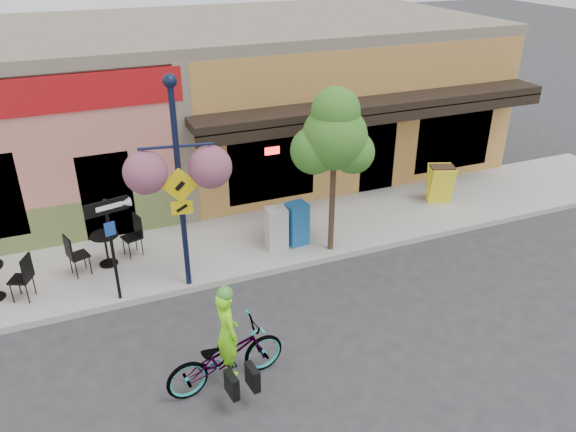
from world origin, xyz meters
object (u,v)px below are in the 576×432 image
object	(u,v)px
bicycle	(226,357)
newspaper_box_grey	(276,228)
newspaper_box_blue	(297,224)
building	(188,99)
cyclist_rider	(228,345)
one_way_sign	(113,251)
street_tree	(333,172)
lamp_post	(180,188)

from	to	relation	value
bicycle	newspaper_box_grey	bearing A→B (deg)	-39.23
bicycle	newspaper_box_blue	distance (m)	4.69
bicycle	newspaper_box_blue	xyz separation A→B (m)	(2.87, 3.71, 0.13)
newspaper_box_blue	building	bearing A→B (deg)	90.95
building	newspaper_box_grey	size ratio (longest dim) A/B	18.10
bicycle	newspaper_box_blue	bearing A→B (deg)	-44.62
cyclist_rider	one_way_sign	distance (m)	3.34
newspaper_box_grey	street_tree	distance (m)	1.93
one_way_sign	newspaper_box_blue	xyz separation A→B (m)	(4.24, 0.73, -0.59)
building	newspaper_box_blue	world-z (taller)	building
bicycle	building	bearing A→B (deg)	-17.40
lamp_post	street_tree	xyz separation A→B (m)	(3.45, 0.18, -0.28)
newspaper_box_grey	street_tree	xyz separation A→B (m)	(1.14, -0.57, 1.45)
cyclist_rider	lamp_post	xyz separation A→B (m)	(0.01, 2.98, 1.60)
cyclist_rider	one_way_sign	size ratio (longest dim) A/B	0.70
building	street_tree	bearing A→B (deg)	-75.84
lamp_post	one_way_sign	size ratio (longest dim) A/B	2.00
lamp_post	street_tree	distance (m)	3.46
one_way_sign	newspaper_box_blue	size ratio (longest dim) A/B	2.13
building	one_way_sign	size ratio (longest dim) A/B	8.14
cyclist_rider	one_way_sign	xyz separation A→B (m)	(-1.42, 2.98, 0.48)
one_way_sign	newspaper_box_blue	distance (m)	4.34
building	cyclist_rider	distance (m)	10.10
cyclist_rider	newspaper_box_grey	distance (m)	4.39
building	lamp_post	xyz separation A→B (m)	(-1.76, -6.85, 0.13)
cyclist_rider	lamp_post	world-z (taller)	lamp_post
bicycle	newspaper_box_grey	distance (m)	4.41
lamp_post	newspaper_box_blue	world-z (taller)	lamp_post
lamp_post	building	bearing A→B (deg)	84.86
cyclist_rider	newspaper_box_blue	size ratio (longest dim) A/B	1.49
newspaper_box_grey	lamp_post	bearing A→B (deg)	-158.74
lamp_post	one_way_sign	bearing A→B (deg)	-170.72
bicycle	cyclist_rider	bearing A→B (deg)	-96.92
cyclist_rider	street_tree	bearing A→B (deg)	-54.45
cyclist_rider	lamp_post	distance (m)	3.39
bicycle	cyclist_rider	xyz separation A→B (m)	(0.05, 0.00, 0.23)
lamp_post	street_tree	world-z (taller)	lamp_post
newspaper_box_blue	newspaper_box_grey	xyz separation A→B (m)	(-0.51, 0.02, -0.02)
lamp_post	bicycle	bearing A→B (deg)	-81.82
lamp_post	newspaper_box_grey	bearing A→B (deg)	27.23
bicycle	newspaper_box_blue	size ratio (longest dim) A/B	1.99
one_way_sign	street_tree	distance (m)	4.95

